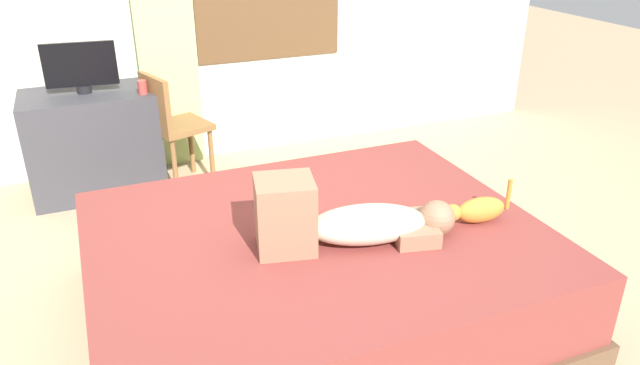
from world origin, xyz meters
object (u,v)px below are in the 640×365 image
object	(u,v)px
person_lying	(347,220)
tv_monitor	(80,67)
cup	(142,87)
chair_by_desk	(171,122)
desk	(95,142)
bed	(317,274)
cat	(477,210)

from	to	relation	value
person_lying	tv_monitor	distance (m)	2.40
cup	chair_by_desk	distance (m)	0.33
desk	tv_monitor	xyz separation A→B (m)	(-0.01, 0.00, 0.55)
bed	tv_monitor	bearing A→B (deg)	114.78
desk	chair_by_desk	size ratio (longest dim) A/B	1.05
cat	tv_monitor	distance (m)	2.82
desk	cup	size ratio (longest dim) A/B	9.38
cat	cup	bearing A→B (deg)	122.73
cup	chair_by_desk	world-z (taller)	chair_by_desk
bed	chair_by_desk	size ratio (longest dim) A/B	2.56
cup	person_lying	bearing A→B (deg)	-72.06
cat	cup	size ratio (longest dim) A/B	3.73
person_lying	cat	size ratio (longest dim) A/B	2.63
person_lying	desk	size ratio (longest dim) A/B	1.05
bed	person_lying	xyz separation A→B (m)	(0.09, -0.15, 0.37)
cat	desk	size ratio (longest dim) A/B	0.40
desk	chair_by_desk	world-z (taller)	chair_by_desk
desk	cat	bearing A→B (deg)	-53.03
person_lying	cup	size ratio (longest dim) A/B	9.81
cat	person_lying	bearing A→B (deg)	174.02
bed	desk	xyz separation A→B (m)	(-0.92, 2.00, 0.12)
cup	desk	bearing A→B (deg)	153.14
bed	cup	size ratio (longest dim) A/B	22.94
cat	chair_by_desk	xyz separation A→B (m)	(-1.15, 2.06, -0.06)
tv_monitor	cup	size ratio (longest dim) A/B	5.01
cat	chair_by_desk	world-z (taller)	chair_by_desk
desk	cup	bearing A→B (deg)	-26.86
person_lying	cup	bearing A→B (deg)	107.94
person_lying	desk	distance (m)	2.39
cup	chair_by_desk	size ratio (longest dim) A/B	0.11
bed	person_lying	size ratio (longest dim) A/B	2.34
bed	tv_monitor	distance (m)	2.31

